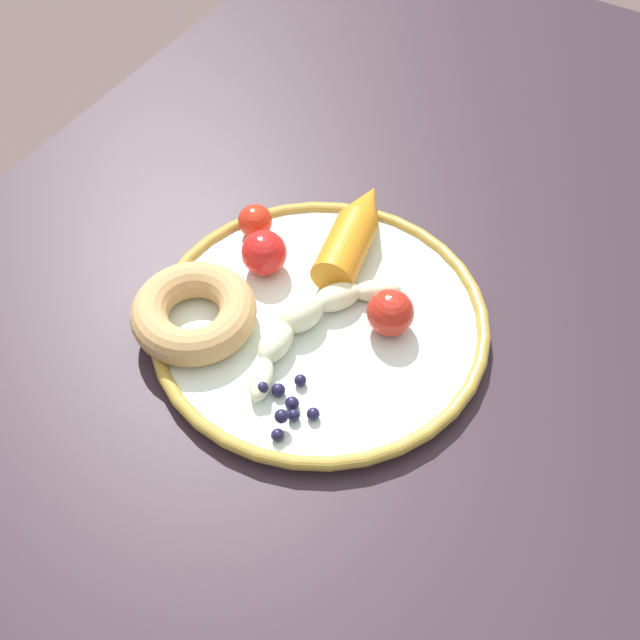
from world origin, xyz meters
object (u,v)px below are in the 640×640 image
tomato_near (390,313)px  tomato_mid (255,221)px  blueberry_pile (287,405)px  dining_table (379,374)px  donut (194,313)px  carrot_orange (354,231)px  banana (309,321)px  tomato_far (264,253)px  plate (320,322)px

tomato_near → tomato_mid: 0.17m
blueberry_pile → tomato_near: (-0.12, 0.03, 0.01)m
dining_table → donut: 0.20m
tomato_near → carrot_orange: bearing=-132.8°
tomato_near → donut: bearing=-60.2°
donut → blueberry_pile: 0.12m
dining_table → carrot_orange: (-0.06, -0.07, 0.11)m
banana → tomato_mid: (-0.07, -0.11, 0.00)m
carrot_orange → donut: bearing=-24.8°
tomato_near → tomato_mid: size_ratio=1.26×
dining_table → donut: size_ratio=11.49×
blueberry_pile → banana: bearing=-160.7°
banana → blueberry_pile: banana is taller
carrot_orange → tomato_far: tomato_far is taller
donut → carrot_orange: bearing=155.2°
plate → donut: (0.06, -0.09, 0.02)m
tomato_far → tomato_mid: bearing=-135.9°
tomato_far → blueberry_pile: bearing=39.9°
plate → tomato_near: (-0.02, 0.06, 0.02)m
donut → tomato_far: size_ratio=2.59×
donut → tomato_mid: 0.12m
banana → tomato_near: size_ratio=4.31×
tomato_near → blueberry_pile: bearing=-14.4°
tomato_mid → tomato_far: size_ratio=0.78×
banana → blueberry_pile: 0.09m
dining_table → blueberry_pile: blueberry_pile is taller
carrot_orange → tomato_mid: carrot_orange is taller
carrot_orange → tomato_mid: bearing=-69.4°
plate → tomato_mid: tomato_mid is taller
plate → tomato_far: tomato_far is taller
dining_table → carrot_orange: 0.14m
plate → tomato_far: size_ratio=7.09×
banana → blueberry_pile: size_ratio=2.78×
dining_table → blueberry_pile: size_ratio=19.59×
banana → donut: donut is taller
tomato_mid → plate: bearing=60.8°
tomato_near → tomato_mid: bearing=-102.6°
dining_table → tomato_far: size_ratio=29.78×
donut → blueberry_pile: bearing=73.7°
carrot_orange → donut: 0.17m
carrot_orange → blueberry_pile: (0.19, 0.05, -0.01)m
tomato_near → tomato_mid: tomato_near is taller
banana → tomato_mid: bearing=-125.2°
dining_table → blueberry_pile: 0.16m
carrot_orange → blueberry_pile: 0.19m
plate → banana: 0.02m
donut → tomato_far: bearing=169.9°
tomato_near → tomato_far: bearing=-91.3°
plate → tomato_mid: (-0.06, -0.11, 0.02)m
carrot_orange → tomato_mid: (0.03, -0.09, -0.00)m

